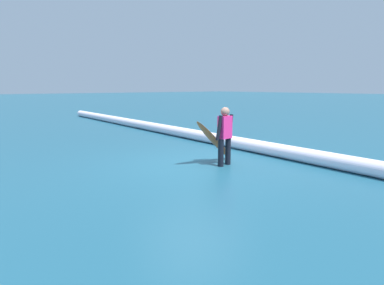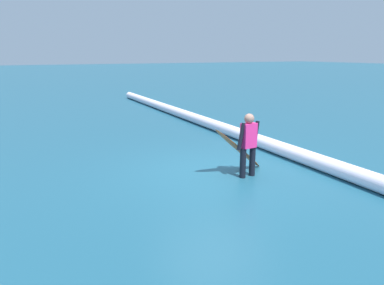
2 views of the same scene
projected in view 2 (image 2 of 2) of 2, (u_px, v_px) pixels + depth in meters
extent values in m
plane|color=#1D526A|center=(214.00, 172.00, 8.62)|extent=(177.85, 177.85, 0.00)
cylinder|color=black|center=(243.00, 163.00, 8.17)|extent=(0.14, 0.14, 0.68)
cylinder|color=black|center=(252.00, 161.00, 8.31)|extent=(0.14, 0.14, 0.68)
cube|color=#D82672|center=(249.00, 135.00, 8.09)|extent=(0.23, 0.36, 0.55)
sphere|color=#8C685A|center=(249.00, 119.00, 8.00)|extent=(0.22, 0.22, 0.22)
cylinder|color=black|center=(241.00, 137.00, 7.98)|extent=(0.09, 0.20, 0.61)
cylinder|color=black|center=(256.00, 134.00, 8.21)|extent=(0.09, 0.16, 0.61)
ellipsoid|color=#E55926|center=(239.00, 149.00, 8.44)|extent=(0.61, 1.56, 1.17)
ellipsoid|color=black|center=(239.00, 149.00, 8.44)|extent=(0.37, 1.23, 0.95)
cylinder|color=white|center=(239.00, 134.00, 11.84)|extent=(25.01, 1.25, 0.38)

